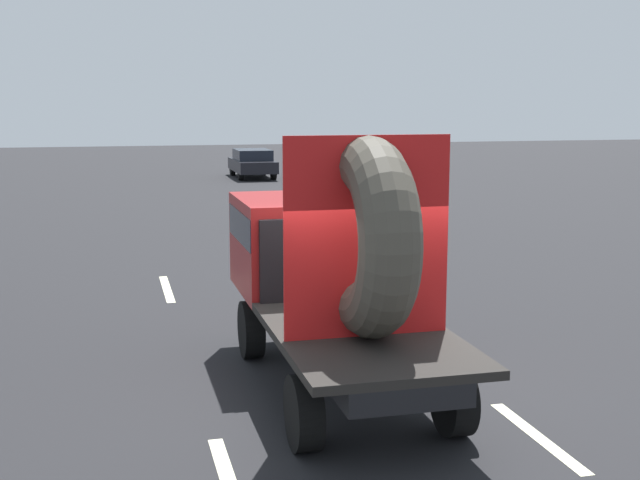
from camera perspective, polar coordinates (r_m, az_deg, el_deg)
ground_plane at (r=10.47m, az=2.91°, el=-11.11°), size 120.00×120.00×0.00m
flatbed_truck at (r=11.01m, az=0.60°, el=-1.38°), size 2.02×5.40×3.30m
distant_sedan at (r=24.46m, az=0.74°, el=2.60°), size 1.82×4.25×1.39m
lane_dash_left_far at (r=16.86m, az=-10.34°, el=-3.27°), size 0.16×2.39×0.01m
lane_dash_right_near at (r=9.85m, az=14.52°, el=-12.75°), size 0.16×2.05×0.01m
lane_dash_right_far at (r=17.27m, az=1.28°, el=-2.80°), size 0.16×2.98×0.01m
oncoming_car at (r=40.33m, az=-4.60°, el=5.26°), size 1.77×4.13×1.35m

